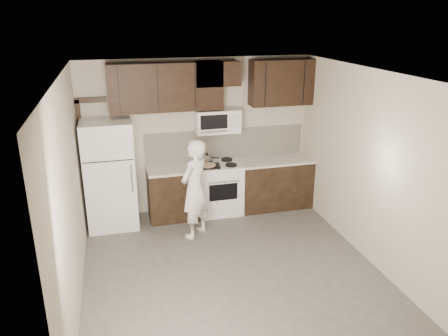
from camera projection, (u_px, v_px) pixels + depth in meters
name	position (u px, v px, depth m)	size (l,w,h in m)	color
floor	(232.00, 271.00, 6.07)	(4.50, 4.50, 0.00)	#4D4A48
back_wall	(198.00, 136.00, 7.67)	(4.00, 4.00, 0.00)	#B9AE9D
ceiling	(233.00, 75.00, 5.17)	(4.50, 4.50, 0.00)	white
counter_run	(235.00, 186.00, 7.83)	(2.95, 0.64, 0.91)	black
stove	(219.00, 188.00, 7.76)	(0.76, 0.66, 0.94)	white
backsplash	(226.00, 144.00, 7.84)	(2.90, 0.02, 0.54)	silver
upper_cabinets	(211.00, 84.00, 7.25)	(3.48, 0.35, 0.78)	black
microwave	(217.00, 121.00, 7.47)	(0.76, 0.42, 0.40)	white
refrigerator	(110.00, 175.00, 7.13)	(0.80, 0.76, 1.80)	white
door_trim	(85.00, 150.00, 7.21)	(0.50, 0.08, 2.12)	black
saucepan	(207.00, 158.00, 7.68)	(0.29, 0.19, 0.17)	silver
baking_tray	(208.00, 166.00, 7.46)	(0.41, 0.30, 0.02)	black
pizza	(208.00, 165.00, 7.45)	(0.27, 0.27, 0.02)	beige
person	(195.00, 189.00, 6.80)	(0.58, 0.38, 1.60)	silver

